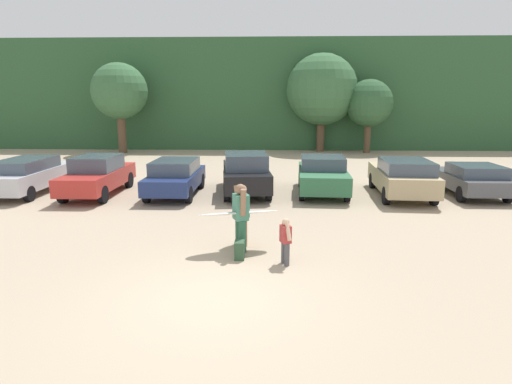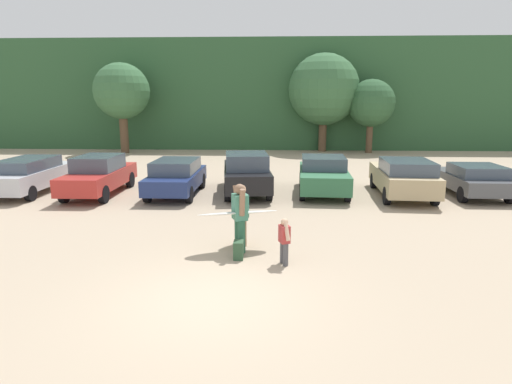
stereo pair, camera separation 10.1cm
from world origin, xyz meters
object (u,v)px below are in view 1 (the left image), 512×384
object	(u,v)px
parked_car_dark_gray	(472,179)
parked_car_forest_green	(322,174)
person_adult	(241,214)
person_companion	(242,211)
parked_car_navy	(175,176)
parked_car_black	(246,173)
backpack_dropped	(240,250)
parked_car_silver	(29,174)
person_child	(286,238)
parked_car_tan	(402,176)
surfboard_white	(239,213)
parked_car_red	(98,175)

from	to	relation	value
parked_car_dark_gray	parked_car_forest_green	bearing A→B (deg)	88.12
person_adult	person_companion	xyz separation A→B (m)	(0.01, 0.51, -0.07)
parked_car_navy	parked_car_black	bearing A→B (deg)	-81.02
parked_car_dark_gray	backpack_dropped	distance (m)	11.75
parked_car_silver	parked_car_forest_green	size ratio (longest dim) A/B	1.06
parked_car_silver	person_companion	distance (m)	11.31
parked_car_navy	person_child	xyz separation A→B (m)	(4.29, -7.62, -0.14)
backpack_dropped	person_adult	bearing A→B (deg)	90.95
parked_car_silver	parked_car_navy	xyz separation A→B (m)	(6.21, -0.12, -0.02)
parked_car_black	parked_car_dark_gray	bearing A→B (deg)	-97.34
parked_car_forest_green	person_adult	size ratio (longest dim) A/B	2.54
parked_car_dark_gray	backpack_dropped	size ratio (longest dim) A/B	9.09
parked_car_black	backpack_dropped	bearing A→B (deg)	175.82
person_child	parked_car_tan	bearing A→B (deg)	-143.01
parked_car_navy	surfboard_white	distance (m)	7.34
parked_car_dark_gray	surfboard_white	distance (m)	11.38
person_companion	person_adult	bearing A→B (deg)	69.18
parked_car_dark_gray	surfboard_white	xyz separation A→B (m)	(-9.02, -6.94, 0.30)
parked_car_red	parked_car_tan	xyz separation A→B (m)	(12.44, 0.06, 0.00)
person_child	backpack_dropped	world-z (taller)	person_child
parked_car_tan	person_adult	size ratio (longest dim) A/B	2.71
parked_car_silver	parked_car_red	size ratio (longest dim) A/B	1.01
person_companion	surfboard_white	bearing A→B (deg)	62.28
parked_car_red	person_child	world-z (taller)	parked_car_red
parked_car_silver	parked_car_tan	world-z (taller)	parked_car_tan
parked_car_silver	surfboard_white	bearing A→B (deg)	-125.99
person_adult	backpack_dropped	xyz separation A→B (m)	(0.01, -0.58, -0.78)
person_companion	backpack_dropped	size ratio (longest dim) A/B	3.69
surfboard_white	parked_car_tan	bearing A→B (deg)	-148.28
parked_car_navy	parked_car_dark_gray	bearing A→B (deg)	-88.30
parked_car_silver	person_child	world-z (taller)	parked_car_silver
parked_car_navy	parked_car_tan	world-z (taller)	parked_car_tan
parked_car_black	person_adult	bearing A→B (deg)	175.93
parked_car_silver	parked_car_forest_green	bearing A→B (deg)	-87.98
parked_car_dark_gray	surfboard_white	world-z (taller)	parked_car_dark_gray
person_companion	backpack_dropped	world-z (taller)	person_companion
parked_car_forest_green	parked_car_dark_gray	size ratio (longest dim) A/B	1.10
parked_car_red	parked_car_dark_gray	distance (m)	15.35
parked_car_red	parked_car_navy	distance (m)	3.21
parked_car_red	person_companion	distance (m)	8.86
parked_car_red	person_child	xyz separation A→B (m)	(7.50, -7.56, -0.18)
person_child	parked_car_forest_green	bearing A→B (deg)	-122.45
parked_car_silver	surfboard_white	size ratio (longest dim) A/B	2.20
parked_car_red	parked_car_forest_green	xyz separation A→B (m)	(9.30, 0.62, -0.03)
parked_car_tan	parked_car_silver	bearing A→B (deg)	92.99
parked_car_navy	person_child	bearing A→B (deg)	-150.30
person_child	backpack_dropped	size ratio (longest dim) A/B	2.54
person_child	parked_car_red	bearing A→B (deg)	-65.31
parked_car_silver	person_child	size ratio (longest dim) A/B	4.20
parked_car_black	backpack_dropped	size ratio (longest dim) A/B	10.91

